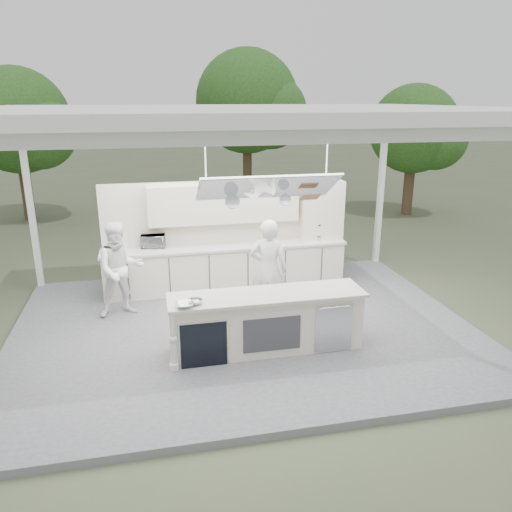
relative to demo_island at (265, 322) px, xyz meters
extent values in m
plane|color=#474C34|center=(-0.18, 0.91, -0.60)|extent=(90.00, 90.00, 0.00)
cube|color=slate|center=(-0.18, 0.91, -0.54)|extent=(8.00, 6.00, 0.12)
cube|color=white|center=(3.72, 3.81, 1.25)|extent=(0.12, 0.12, 3.70)
cube|color=white|center=(-4.08, 3.81, 1.25)|extent=(0.12, 0.12, 3.70)
cube|color=white|center=(-0.18, 0.91, 3.18)|extent=(8.20, 6.20, 0.16)
cube|color=white|center=(-0.18, -1.99, 3.02)|extent=(8.00, 0.12, 0.16)
cube|color=white|center=(-0.18, 3.81, 3.02)|extent=(8.00, 0.12, 0.16)
cube|color=white|center=(3.72, 0.91, 3.02)|extent=(0.12, 6.00, 0.16)
cube|color=white|center=(0.02, 0.01, 2.15)|extent=(2.00, 0.71, 0.43)
cube|color=white|center=(0.02, 0.01, 2.15)|extent=(2.06, 0.76, 0.46)
cylinder|color=white|center=(-0.88, 0.01, 2.63)|extent=(0.02, 0.02, 0.95)
cylinder|color=white|center=(0.92, 0.01, 2.63)|extent=(0.02, 0.02, 0.95)
cylinder|color=silver|center=(-0.48, 0.16, 1.93)|extent=(0.22, 0.14, 0.21)
cylinder|color=silver|center=(0.32, 0.11, 1.93)|extent=(0.18, 0.12, 0.18)
cube|color=olive|center=(0.72, 0.13, 1.95)|extent=(0.28, 0.18, 0.12)
cube|color=beige|center=(0.02, 0.01, -0.03)|extent=(3.00, 0.70, 0.90)
cube|color=beige|center=(0.02, 0.01, 0.45)|extent=(3.10, 0.78, 0.05)
cylinder|color=beige|center=(-1.48, -0.34, -0.02)|extent=(0.11, 0.11, 0.92)
cube|color=black|center=(-1.03, -0.34, -0.12)|extent=(0.70, 0.04, 0.72)
cube|color=silver|center=(-1.03, -0.35, -0.12)|extent=(0.74, 0.03, 0.72)
cube|color=#38383D|center=(0.02, -0.35, -0.06)|extent=(0.90, 0.02, 0.55)
cube|color=silver|center=(1.02, -0.35, -0.06)|extent=(0.62, 0.02, 0.78)
cube|color=beige|center=(-0.18, 2.81, -0.03)|extent=(5.00, 0.65, 0.90)
cube|color=beige|center=(-0.18, 2.81, 0.45)|extent=(5.08, 0.72, 0.05)
cube|color=beige|center=(-0.18, 3.11, 0.65)|extent=(5.00, 0.10, 2.25)
cube|color=beige|center=(-0.18, 2.98, 1.32)|extent=(3.10, 0.38, 0.80)
cube|color=beige|center=(1.92, 2.93, 1.07)|extent=(0.90, 0.45, 1.30)
cube|color=olive|center=(1.92, 2.93, 1.07)|extent=(0.84, 0.40, 0.03)
cylinder|color=silver|center=(1.82, 2.79, 0.53)|extent=(0.20, 0.20, 0.12)
cylinder|color=black|center=(1.82, 2.79, 0.69)|extent=(0.17, 0.17, 0.20)
cylinder|color=black|center=(2.17, 2.79, 0.52)|extent=(0.16, 0.16, 0.10)
cone|color=black|center=(2.17, 2.79, 0.69)|extent=(0.14, 0.14, 0.24)
cylinder|color=#493324|center=(-5.68, 10.91, 0.45)|extent=(0.36, 0.36, 2.10)
sphere|color=#396A27|center=(-5.68, 10.91, 2.69)|extent=(3.40, 3.40, 3.40)
sphere|color=#396A27|center=(-5.00, 10.40, 2.35)|extent=(2.38, 2.38, 2.38)
cylinder|color=#493324|center=(2.32, 12.91, 0.63)|extent=(0.36, 0.36, 2.45)
sphere|color=#396A27|center=(2.32, 12.91, 3.25)|extent=(4.00, 4.00, 4.00)
sphere|color=#396A27|center=(3.12, 12.31, 2.85)|extent=(2.80, 2.80, 2.80)
cylinder|color=#493324|center=(7.32, 8.91, 0.37)|extent=(0.36, 0.36, 1.92)
sphere|color=#396A27|center=(7.32, 8.91, 2.38)|extent=(3.00, 3.00, 3.00)
sphere|color=#396A27|center=(7.92, 8.46, 2.08)|extent=(2.10, 2.10, 2.10)
imported|color=silver|center=(0.33, 1.14, 0.46)|extent=(0.80, 0.66, 1.87)
imported|color=white|center=(-2.28, 1.89, 0.41)|extent=(0.97, 0.82, 1.77)
imported|color=#B0B2B7|center=(-1.66, 2.99, 0.61)|extent=(0.52, 0.39, 0.27)
imported|color=silver|center=(-1.28, -0.24, 0.51)|extent=(0.28, 0.28, 0.07)
imported|color=#B0B2B7|center=(-1.11, -0.16, 0.51)|extent=(0.27, 0.27, 0.07)
camera|label=1|loc=(-1.70, -7.04, 3.41)|focal=35.00mm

